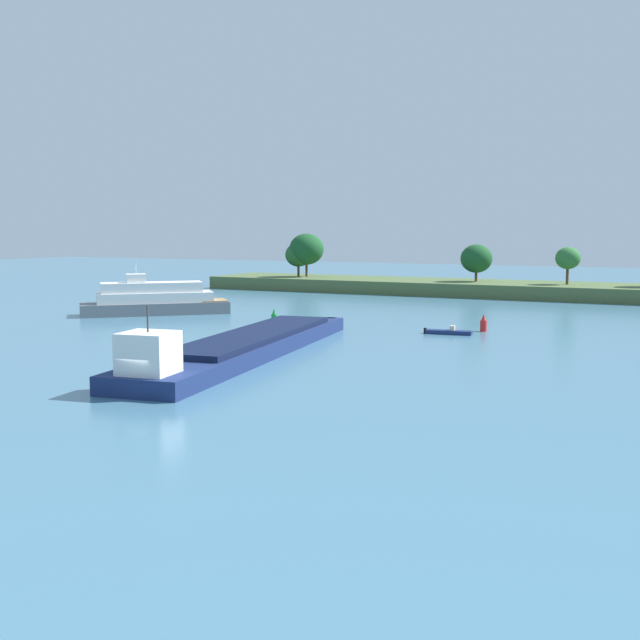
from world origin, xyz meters
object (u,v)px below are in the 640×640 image
at_px(small_motorboat, 449,332).
at_px(channel_buoy_green, 274,318).
at_px(cargo_barge, 245,345).
at_px(white_riverboat, 155,300).
at_px(fishing_skiff, 302,325).
at_px(channel_buoy_red, 483,324).

xyz_separation_m(small_motorboat, channel_buoy_green, (-20.46, -0.86, 0.57)).
bearing_deg(cargo_barge, channel_buoy_green, 113.09).
bearing_deg(channel_buoy_green, white_riverboat, 171.07).
relative_size(white_riverboat, fishing_skiff, 3.20).
distance_m(channel_buoy_red, channel_buoy_green, 23.61).
xyz_separation_m(small_motorboat, channel_buoy_red, (2.68, 3.84, 0.57)).
bearing_deg(small_motorboat, fishing_skiff, -174.89).
xyz_separation_m(cargo_barge, fishing_skiff, (-4.88, 20.07, -0.68)).
height_order(fishing_skiff, channel_buoy_green, channel_buoy_green).
relative_size(small_motorboat, channel_buoy_green, 2.67).
distance_m(white_riverboat, cargo_barge, 36.96).
xyz_separation_m(fishing_skiff, channel_buoy_red, (19.20, 5.31, 0.53)).
relative_size(white_riverboat, cargo_barge, 0.44).
bearing_deg(channel_buoy_green, channel_buoy_red, 11.46).
xyz_separation_m(cargo_barge, channel_buoy_green, (-8.82, 20.69, -0.15)).
xyz_separation_m(cargo_barge, channel_buoy_red, (14.32, 25.39, -0.15)).
distance_m(white_riverboat, fishing_skiff, 23.75).
bearing_deg(small_motorboat, cargo_barge, -118.37).
relative_size(fishing_skiff, channel_buoy_red, 2.82).
xyz_separation_m(white_riverboat, fishing_skiff, (23.42, -3.68, -1.53)).
xyz_separation_m(small_motorboat, fishing_skiff, (-16.52, -1.48, 0.04)).
xyz_separation_m(white_riverboat, small_motorboat, (39.94, -2.20, -1.57)).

